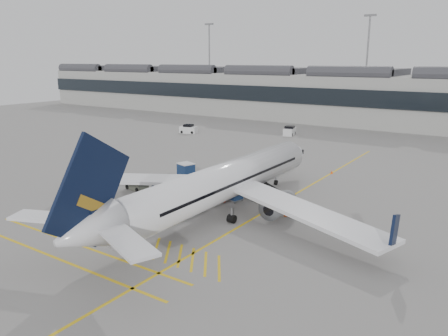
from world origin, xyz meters
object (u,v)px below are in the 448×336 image
Objects in this scene: belt_loader at (262,191)px; ramp_agent_a at (257,192)px; airliner_main at (221,183)px; baggage_cart_a at (234,192)px; ramp_agent_b at (222,193)px; pushback_tug at (137,184)px.

ramp_agent_a is at bearing -77.77° from belt_loader.
airliner_main reaches higher than belt_loader.
airliner_main is 5.39m from ramp_agent_a.
baggage_cart_a is 1.31m from ramp_agent_b.
ramp_agent_a reaches higher than belt_loader.
baggage_cart_a is at bearing -119.47° from belt_loader.
belt_loader is at bearing 72.32° from baggage_cart_a.
baggage_cart_a is at bearing 104.08° from airliner_main.
baggage_cart_a is at bearing 142.65° from ramp_agent_a.
ramp_agent_a is at bearing 75.56° from airliner_main.
ramp_agent_b is at bearing -122.62° from belt_loader.
ramp_agent_b is at bearing 122.85° from airliner_main.
airliner_main is at bearing 1.80° from pushback_tug.
ramp_agent_a is at bearing -155.25° from ramp_agent_b.
belt_loader reaches higher than pushback_tug.
baggage_cart_a is at bearing 20.09° from pushback_tug.
ramp_agent_a is (2.19, 1.14, 0.05)m from baggage_cart_a.
ramp_agent_b is at bearing 15.79° from pushback_tug.
airliner_main reaches higher than ramp_agent_a.
pushback_tug is at bearing -157.80° from belt_loader.
ramp_agent_a is 14.04m from pushback_tug.
pushback_tug is at bearing 175.13° from airliner_main.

